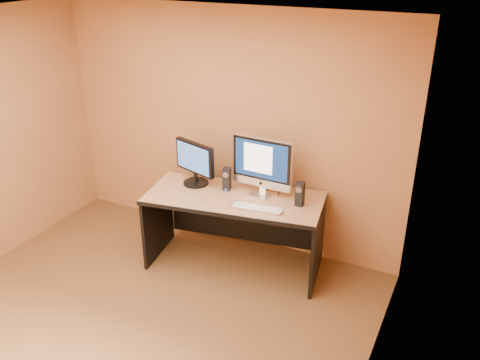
# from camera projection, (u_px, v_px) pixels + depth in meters

# --- Properties ---
(floor) EXTENTS (4.00, 4.00, 0.00)m
(floor) POSITION_uv_depth(u_px,v_px,m) (122.00, 337.00, 4.44)
(floor) COLOR brown
(floor) RESTS_ON ground
(walls) EXTENTS (4.00, 4.00, 2.60)m
(walls) POSITION_uv_depth(u_px,v_px,m) (106.00, 205.00, 3.90)
(walls) COLOR #A57342
(walls) RESTS_ON ground
(ceiling) EXTENTS (4.00, 4.00, 0.00)m
(ceiling) POSITION_uv_depth(u_px,v_px,m) (84.00, 31.00, 3.35)
(ceiling) COLOR white
(ceiling) RESTS_ON walls
(desk) EXTENTS (1.88, 1.06, 0.82)m
(desk) POSITION_uv_depth(u_px,v_px,m) (234.00, 232.00, 5.28)
(desk) COLOR tan
(desk) RESTS_ON ground
(imac) EXTENTS (0.64, 0.25, 0.61)m
(imac) POSITION_uv_depth(u_px,v_px,m) (261.00, 167.00, 5.02)
(imac) COLOR silver
(imac) RESTS_ON desk
(second_monitor) EXTENTS (0.59, 0.41, 0.47)m
(second_monitor) POSITION_uv_depth(u_px,v_px,m) (195.00, 164.00, 5.28)
(second_monitor) COLOR black
(second_monitor) RESTS_ON desk
(speaker_left) EXTENTS (0.09, 0.09, 0.24)m
(speaker_left) POSITION_uv_depth(u_px,v_px,m) (227.00, 179.00, 5.20)
(speaker_left) COLOR black
(speaker_left) RESTS_ON desk
(speaker_right) EXTENTS (0.08, 0.08, 0.24)m
(speaker_right) POSITION_uv_depth(u_px,v_px,m) (300.00, 194.00, 4.88)
(speaker_right) COLOR black
(speaker_right) RESTS_ON desk
(keyboard) EXTENTS (0.49, 0.19, 0.02)m
(keyboard) POSITION_uv_depth(u_px,v_px,m) (256.00, 208.00, 4.86)
(keyboard) COLOR #B1B2B6
(keyboard) RESTS_ON desk
(mouse) EXTENTS (0.07, 0.12, 0.04)m
(mouse) POSITION_uv_depth(u_px,v_px,m) (280.00, 211.00, 4.78)
(mouse) COLOR silver
(mouse) RESTS_ON desk
(cable_a) EXTENTS (0.09, 0.23, 0.01)m
(cable_a) POSITION_uv_depth(u_px,v_px,m) (279.00, 191.00, 5.22)
(cable_a) COLOR black
(cable_a) RESTS_ON desk
(cable_b) EXTENTS (0.07, 0.19, 0.01)m
(cable_b) POSITION_uv_depth(u_px,v_px,m) (265.00, 189.00, 5.25)
(cable_b) COLOR black
(cable_b) RESTS_ON desk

